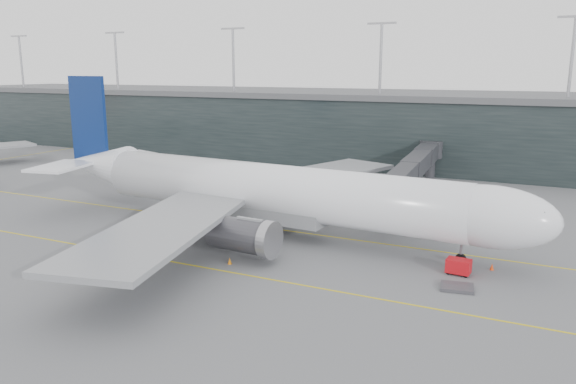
% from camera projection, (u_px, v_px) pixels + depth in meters
% --- Properties ---
extents(ground, '(320.00, 320.00, 0.00)m').
position_uv_depth(ground, '(243.00, 216.00, 79.02)').
color(ground, '#59595E').
rests_on(ground, ground).
extents(taxiline_a, '(160.00, 0.25, 0.02)m').
position_uv_depth(taxiline_a, '(228.00, 222.00, 75.50)').
color(taxiline_a, gold).
rests_on(taxiline_a, ground).
extents(taxiline_b, '(160.00, 0.25, 0.02)m').
position_uv_depth(taxiline_b, '(151.00, 258.00, 61.42)').
color(taxiline_b, gold).
rests_on(taxiline_b, ground).
extents(taxiline_lead_main, '(0.25, 60.00, 0.02)m').
position_uv_depth(taxiline_lead_main, '(328.00, 192.00, 94.50)').
color(taxiline_lead_main, gold).
rests_on(taxiline_lead_main, ground).
extents(taxiline_lead_adj, '(0.25, 60.00, 0.02)m').
position_uv_depth(taxiline_lead_adj, '(3.00, 159.00, 128.39)').
color(taxiline_lead_adj, gold).
rests_on(taxiline_lead_adj, ground).
extents(terminal, '(240.00, 36.00, 29.00)m').
position_uv_depth(terminal, '(370.00, 125.00, 128.41)').
color(terminal, black).
rests_on(terminal, ground).
extents(main_aircraft, '(68.60, 64.38, 19.24)m').
position_uv_depth(main_aircraft, '(269.00, 191.00, 69.51)').
color(main_aircraft, white).
rests_on(main_aircraft, ground).
extents(jet_bridge, '(7.02, 45.61, 6.94)m').
position_uv_depth(jet_bridge, '(421.00, 163.00, 91.27)').
color(jet_bridge, '#2C2C31').
rests_on(jet_bridge, ground).
extents(gse_cart, '(2.45, 1.66, 1.60)m').
position_uv_depth(gse_cart, '(459.00, 266.00, 56.30)').
color(gse_cart, red).
rests_on(gse_cart, ground).
extents(baggage_dolly, '(3.35, 2.86, 0.30)m').
position_uv_depth(baggage_dolly, '(457.00, 287.00, 52.74)').
color(baggage_dolly, '#3C3C41').
rests_on(baggage_dolly, ground).
extents(uld_a, '(2.31, 1.92, 1.95)m').
position_uv_depth(uld_a, '(248.00, 190.00, 90.90)').
color(uld_a, '#3D3C42').
rests_on(uld_a, ground).
extents(uld_b, '(2.07, 1.79, 1.65)m').
position_uv_depth(uld_b, '(262.00, 191.00, 90.67)').
color(uld_b, '#3D3C42').
rests_on(uld_b, ground).
extents(uld_c, '(2.42, 2.12, 1.89)m').
position_uv_depth(uld_c, '(275.00, 193.00, 89.01)').
color(uld_c, '#3D3C42').
rests_on(uld_c, ground).
extents(cone_nose, '(0.42, 0.42, 0.67)m').
position_uv_depth(cone_nose, '(492.00, 267.00, 57.69)').
color(cone_nose, '#FB420D').
rests_on(cone_nose, ground).
extents(cone_wing_stbd, '(0.45, 0.45, 0.71)m').
position_uv_depth(cone_wing_stbd, '(230.00, 261.00, 59.40)').
color(cone_wing_stbd, '#CE6E0B').
rests_on(cone_wing_stbd, ground).
extents(cone_wing_port, '(0.47, 0.47, 0.75)m').
position_uv_depth(cone_wing_port, '(335.00, 207.00, 82.69)').
color(cone_wing_port, orange).
rests_on(cone_wing_port, ground).
extents(cone_tail, '(0.47, 0.47, 0.75)m').
position_uv_depth(cone_tail, '(159.00, 225.00, 73.14)').
color(cone_tail, '#D33F0B').
rests_on(cone_tail, ground).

